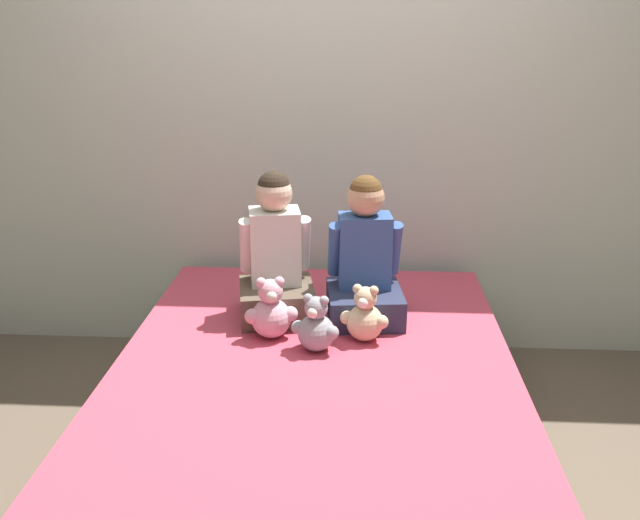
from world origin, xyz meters
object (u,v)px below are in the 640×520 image
at_px(child_on_left, 276,259).
at_px(teddy_bear_between_children, 316,327).
at_px(teddy_bear_held_by_left_child, 271,312).
at_px(child_on_right, 365,263).
at_px(teddy_bear_held_by_right_child, 365,317).
at_px(bed, 315,408).

distance_m(child_on_left, teddy_bear_between_children, 0.41).
bearing_deg(teddy_bear_between_children, teddy_bear_held_by_left_child, 166.89).
height_order(child_on_right, teddy_bear_held_by_left_child, child_on_right).
relative_size(teddy_bear_held_by_left_child, teddy_bear_between_children, 1.12).
xyz_separation_m(child_on_right, teddy_bear_held_by_left_child, (-0.37, -0.23, -0.14)).
height_order(child_on_right, teddy_bear_between_children, child_on_right).
distance_m(child_on_left, child_on_right, 0.38).
bearing_deg(teddy_bear_held_by_right_child, child_on_right, 104.17).
bearing_deg(bed, child_on_right, 64.33).
relative_size(bed, teddy_bear_between_children, 8.38).
relative_size(child_on_left, teddy_bear_held_by_left_child, 2.46).
relative_size(child_on_left, teddy_bear_held_by_right_child, 2.69).
bearing_deg(teddy_bear_between_children, child_on_right, 77.29).
bearing_deg(child_on_right, teddy_bear_held_by_left_child, -154.64).
height_order(child_on_left, child_on_right, child_on_left).
xyz_separation_m(teddy_bear_held_by_left_child, teddy_bear_between_children, (0.19, -0.11, -0.01)).
xyz_separation_m(child_on_left, teddy_bear_held_by_left_child, (0.01, -0.22, -0.14)).
xyz_separation_m(teddy_bear_held_by_right_child, teddy_bear_between_children, (-0.19, -0.10, -0.00)).
bearing_deg(child_on_left, teddy_bear_between_children, -70.33).
distance_m(teddy_bear_held_by_left_child, teddy_bear_between_children, 0.22).
bearing_deg(bed, teddy_bear_held_by_left_child, 139.77).
distance_m(bed, child_on_right, 0.64).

